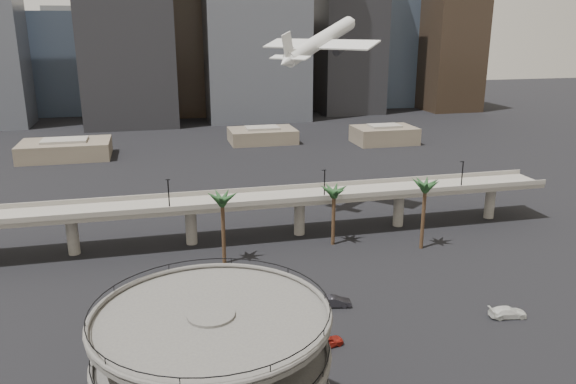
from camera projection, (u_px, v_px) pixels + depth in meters
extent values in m
torus|color=black|center=(214.00, 382.00, 53.16)|extent=(21.80, 21.80, 0.10)
cylinder|color=#4C4947|center=(213.00, 357.00, 52.38)|extent=(22.00, 22.00, 0.45)
torus|color=#4C4947|center=(213.00, 352.00, 52.24)|extent=(22.20, 22.20, 0.50)
torus|color=black|center=(212.00, 345.00, 52.02)|extent=(21.80, 21.80, 0.10)
cylinder|color=#4C4947|center=(211.00, 319.00, 51.24)|extent=(22.00, 22.00, 0.45)
torus|color=#4C4947|center=(211.00, 314.00, 51.10)|extent=(22.20, 22.20, 0.50)
torus|color=black|center=(211.00, 306.00, 50.87)|extent=(21.80, 21.80, 0.10)
cube|color=gray|center=(246.00, 201.00, 111.34)|extent=(130.00, 9.00, 0.90)
cube|color=gray|center=(250.00, 203.00, 106.90)|extent=(130.00, 0.30, 1.00)
cube|color=gray|center=(242.00, 190.00, 115.28)|extent=(130.00, 0.30, 1.00)
cylinder|color=gray|center=(73.00, 235.00, 105.06)|extent=(2.20, 2.20, 8.00)
cylinder|color=gray|center=(191.00, 225.00, 110.05)|extent=(2.20, 2.20, 8.00)
cylinder|color=gray|center=(299.00, 217.00, 115.04)|extent=(2.20, 2.20, 8.00)
cylinder|color=gray|center=(399.00, 209.00, 120.02)|extent=(2.20, 2.20, 8.00)
cylinder|color=gray|center=(490.00, 201.00, 125.01)|extent=(2.20, 2.20, 8.00)
cylinder|color=black|center=(169.00, 195.00, 103.22)|extent=(0.24, 0.24, 6.00)
cylinder|color=black|center=(324.00, 185.00, 110.02)|extent=(0.24, 0.24, 6.00)
cylinder|color=black|center=(462.00, 175.00, 116.82)|extent=(0.24, 0.24, 6.00)
cylinder|color=#45301D|center=(223.00, 232.00, 100.29)|extent=(0.70, 0.70, 12.15)
ellipsoid|color=#1C3D1D|center=(222.00, 197.00, 98.44)|extent=(4.40, 4.40, 2.00)
cylinder|color=#45301D|center=(333.00, 218.00, 109.19)|extent=(0.70, 0.70, 10.80)
ellipsoid|color=#1C3D1D|center=(334.00, 190.00, 107.54)|extent=(4.40, 4.40, 2.00)
cylinder|color=#45301D|center=(423.00, 217.00, 106.98)|extent=(0.70, 0.70, 12.60)
ellipsoid|color=#1C3D1D|center=(426.00, 184.00, 105.07)|extent=(4.40, 4.40, 2.00)
cube|color=brown|center=(66.00, 150.00, 181.79)|extent=(28.00, 18.00, 5.50)
cube|color=gray|center=(65.00, 140.00, 180.89)|extent=(14.00, 9.00, 0.80)
cube|color=brown|center=(262.00, 136.00, 206.36)|extent=(24.00, 16.00, 5.00)
cube|color=gray|center=(262.00, 128.00, 205.53)|extent=(12.00, 8.00, 0.80)
cube|color=brown|center=(384.00, 135.00, 204.79)|extent=(22.00, 15.00, 6.00)
cube|color=gray|center=(385.00, 126.00, 203.82)|extent=(11.00, 7.50, 0.80)
cube|color=#3B485B|center=(68.00, 63.00, 271.26)|extent=(30.00, 30.00, 47.74)
cube|color=gray|center=(62.00, 9.00, 264.11)|extent=(16.50, 16.50, 2.40)
cube|color=#2C2218|center=(194.00, 18.00, 260.28)|extent=(28.00, 26.00, 89.52)
cube|color=gray|center=(291.00, 66.00, 292.40)|extent=(24.00, 24.00, 41.78)
cube|color=gray|center=(291.00, 22.00, 286.09)|extent=(13.20, 13.20, 2.40)
cube|color=black|center=(350.00, 13.00, 266.81)|extent=(30.00, 28.00, 94.49)
cube|color=#3B485B|center=(385.00, 38.00, 295.10)|extent=(34.00, 30.00, 69.63)
cube|color=#2C2218|center=(451.00, 52.00, 279.19)|extent=(26.00, 26.00, 57.69)
cube|color=gray|center=(215.00, 69.00, 303.20)|extent=(22.00, 22.00, 37.80)
cube|color=gray|center=(214.00, 30.00, 297.46)|extent=(12.10, 12.10, 2.40)
cylinder|color=silver|center=(321.00, 40.00, 122.26)|extent=(21.03, 18.66, 10.29)
cone|color=silver|center=(352.00, 22.00, 131.45)|extent=(5.08, 5.00, 3.99)
cone|color=silver|center=(285.00, 62.00, 113.06)|extent=(4.77, 4.66, 3.64)
cube|color=silver|center=(319.00, 44.00, 121.93)|extent=(21.76, 24.07, 1.97)
cube|color=silver|center=(290.00, 57.00, 114.07)|extent=(7.43, 8.18, 0.83)
cube|color=silver|center=(288.00, 45.00, 112.82)|extent=(3.36, 2.94, 5.54)
cylinder|color=#232328|center=(303.00, 49.00, 125.60)|extent=(4.29, 4.04, 2.80)
cylinder|color=#232328|center=(340.00, 50.00, 120.09)|extent=(4.29, 4.04, 2.80)
imported|color=maroon|center=(327.00, 341.00, 75.23)|extent=(4.92, 2.96, 1.57)
imported|color=black|center=(335.00, 302.00, 86.03)|extent=(5.24, 2.70, 1.65)
imported|color=silver|center=(508.00, 312.00, 82.87)|extent=(5.80, 3.02, 1.61)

